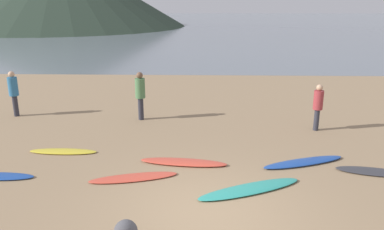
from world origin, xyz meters
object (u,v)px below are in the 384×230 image
at_px(surfboard_3, 183,162).
at_px(person_1, 318,104).
at_px(surfboard_1, 63,151).
at_px(surfboard_2, 134,177).
at_px(surfboard_4, 250,189).
at_px(surfboard_6, 374,172).
at_px(person_0, 140,92).
at_px(surfboard_5, 304,162).
at_px(person_2, 13,90).

height_order(surfboard_3, person_1, person_1).
relative_size(surfboard_1, surfboard_2, 0.90).
relative_size(surfboard_2, surfboard_4, 0.82).
bearing_deg(surfboard_2, person_1, 20.44).
relative_size(surfboard_4, surfboard_6, 1.41).
bearing_deg(person_0, surfboard_6, -46.48).
height_order(surfboard_1, person_0, person_0).
relative_size(surfboard_3, surfboard_5, 0.97).
height_order(surfboard_6, person_1, person_1).
bearing_deg(surfboard_2, surfboard_3, 23.92).
xyz_separation_m(surfboard_4, person_1, (2.77, 4.45, 0.91)).
xyz_separation_m(surfboard_5, person_2, (-9.98, 4.23, 0.98)).
distance_m(surfboard_5, person_0, 6.51).
bearing_deg(person_1, surfboard_2, -102.04).
distance_m(surfboard_1, surfboard_6, 8.68).
bearing_deg(surfboard_5, surfboard_3, 161.47).
xyz_separation_m(surfboard_3, person_0, (-1.79, 4.01, 1.01)).
relative_size(surfboard_6, person_0, 1.06).
height_order(surfboard_4, person_0, person_0).
relative_size(surfboard_2, surfboard_5, 0.90).
relative_size(surfboard_3, person_2, 1.38).
xyz_separation_m(surfboard_3, surfboard_6, (5.00, -0.44, -0.01)).
relative_size(surfboard_5, person_1, 1.54).
bearing_deg(person_0, surfboard_2, -96.66).
relative_size(surfboard_1, surfboard_5, 0.81).
xyz_separation_m(surfboard_2, surfboard_5, (4.52, 1.05, 0.02)).
xyz_separation_m(person_0, person_2, (-4.89, 0.31, -0.03)).
bearing_deg(surfboard_2, person_0, 82.25).
xyz_separation_m(person_1, person_2, (-11.10, 1.36, 0.08)).
relative_size(person_0, person_2, 1.03).
height_order(surfboard_2, surfboard_6, surfboard_6).
distance_m(surfboard_3, person_0, 4.51).
height_order(surfboard_2, surfboard_5, surfboard_5).
height_order(surfboard_1, surfboard_3, surfboard_3).
height_order(surfboard_2, person_0, person_0).
distance_m(surfboard_1, surfboard_2, 2.91).
distance_m(surfboard_3, surfboard_4, 2.23).
height_order(surfboard_4, person_2, person_2).
xyz_separation_m(surfboard_1, surfboard_4, (5.25, -2.21, 0.01)).
bearing_deg(person_2, surfboard_2, -78.85).
relative_size(surfboard_2, person_0, 1.23).
bearing_deg(person_0, surfboard_4, -71.27).
height_order(surfboard_1, surfboard_2, surfboard_2).
bearing_deg(surfboard_5, person_0, 122.29).
bearing_deg(surfboard_3, surfboard_2, -135.28).
bearing_deg(surfboard_6, surfboard_3, -172.85).
relative_size(surfboard_5, person_2, 1.41).
bearing_deg(person_2, surfboard_1, -84.37).
xyz_separation_m(surfboard_1, surfboard_5, (6.90, -0.62, 0.02)).
bearing_deg(surfboard_5, surfboard_4, -156.22).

